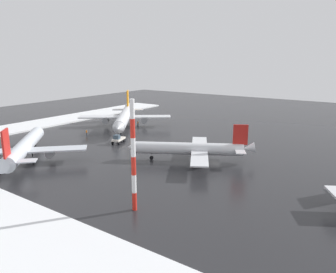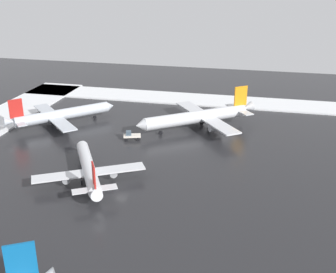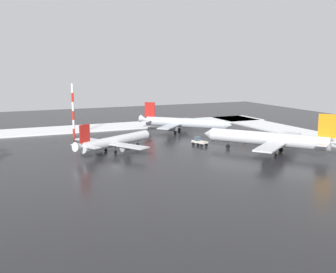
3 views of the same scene
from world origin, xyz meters
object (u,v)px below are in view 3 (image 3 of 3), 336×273
airplane_far_rear (271,139)px  airplane_parked_starboard (183,123)px  antenna_mast (73,111)px  ground_crew_beside_wing (278,153)px  pushback_tug (199,141)px  airplane_parked_portside (115,141)px  ground_crew_mid_apron (245,140)px

airplane_far_rear → airplane_parked_starboard: (6.21, -39.87, -0.40)m
airplane_far_rear → antenna_mast: 61.58m
ground_crew_beside_wing → pushback_tug: bearing=-169.2°
airplane_parked_portside → ground_crew_beside_wing: (-35.28, 23.09, -1.85)m
airplane_far_rear → antenna_mast: antenna_mast is taller
pushback_tug → ground_crew_mid_apron: (-14.48, 1.61, -0.31)m
airplane_far_rear → ground_crew_beside_wing: airplane_far_rear is taller
ground_crew_mid_apron → ground_crew_beside_wing: bearing=-159.8°
airplane_parked_portside → ground_crew_beside_wing: bearing=-62.8°
airplane_parked_starboard → ground_crew_mid_apron: airplane_parked_starboard is taller
airplane_parked_portside → ground_crew_mid_apron: size_ratio=15.29×
airplane_parked_starboard → pushback_tug: 24.44m
ground_crew_mid_apron → pushback_tug: bearing=114.3°
airplane_parked_starboard → ground_crew_mid_apron: bearing=-27.1°
airplane_parked_portside → pushback_tug: bearing=-33.9°
airplane_parked_portside → antenna_mast: 27.38m
airplane_parked_starboard → ground_crew_mid_apron: size_ratio=15.24×
airplane_far_rear → pushback_tug: 20.68m
airplane_far_rear → ground_crew_mid_apron: (-2.02, -14.72, -2.69)m
pushback_tug → ground_crew_beside_wing: 23.88m
airplane_parked_starboard → ground_crew_beside_wing: airplane_parked_starboard is taller
airplane_parked_portside → pushback_tug: airplane_parked_portside is taller
ground_crew_beside_wing → antenna_mast: antenna_mast is taller
airplane_parked_starboard → airplane_parked_portside: airplane_parked_starboard is taller
pushback_tug → airplane_parked_starboard: bearing=-33.1°
antenna_mast → ground_crew_mid_apron: bearing=146.3°
ground_crew_beside_wing → antenna_mast: (40.85, -49.29, 7.54)m
airplane_parked_portside → airplane_parked_starboard: bearing=5.7°
ground_crew_mid_apron → airplane_parked_starboard: bearing=48.7°
airplane_far_rear → pushback_tug: (12.46, -16.33, -2.38)m
pushback_tug → antenna_mast: bearing=28.7°
airplane_parked_starboard → ground_crew_beside_wing: bearing=-39.3°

